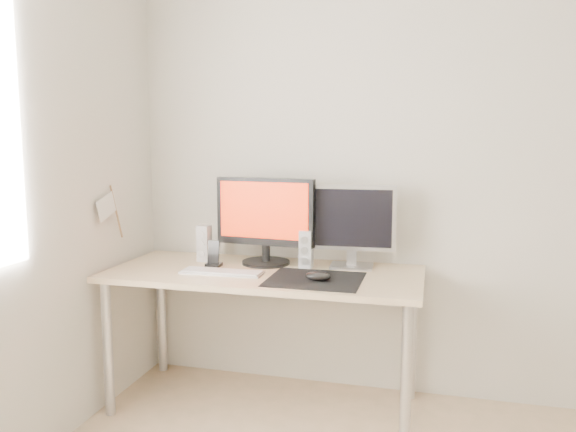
{
  "coord_description": "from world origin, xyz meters",
  "views": [
    {
      "loc": [
        -0.1,
        -1.31,
        1.4
      ],
      "look_at": [
        -0.82,
        1.44,
        1.01
      ],
      "focal_mm": 35.0,
      "sensor_mm": 36.0,
      "label": 1
    }
  ],
  "objects_px": {
    "speaker_left": "(204,243)",
    "keyboard": "(222,272)",
    "desk": "(264,286)",
    "mouse": "(318,276)",
    "main_monitor": "(265,218)",
    "speaker_right": "(306,249)",
    "second_monitor": "(352,222)",
    "phone_dock": "(214,258)"
  },
  "relations": [
    {
      "from": "speaker_left",
      "to": "keyboard",
      "type": "bearing_deg",
      "value": -51.51
    },
    {
      "from": "desk",
      "to": "keyboard",
      "type": "relative_size",
      "value": 3.81
    },
    {
      "from": "mouse",
      "to": "keyboard",
      "type": "height_order",
      "value": "mouse"
    },
    {
      "from": "desk",
      "to": "speaker_left",
      "type": "height_order",
      "value": "speaker_left"
    },
    {
      "from": "main_monitor",
      "to": "keyboard",
      "type": "height_order",
      "value": "main_monitor"
    },
    {
      "from": "speaker_left",
      "to": "speaker_right",
      "type": "xyz_separation_m",
      "value": [
        0.58,
        -0.03,
        0.0
      ]
    },
    {
      "from": "keyboard",
      "to": "second_monitor",
      "type": "bearing_deg",
      "value": 26.01
    },
    {
      "from": "keyboard",
      "to": "main_monitor",
      "type": "bearing_deg",
      "value": 60.28
    },
    {
      "from": "desk",
      "to": "second_monitor",
      "type": "bearing_deg",
      "value": 24.41
    },
    {
      "from": "mouse",
      "to": "keyboard",
      "type": "distance_m",
      "value": 0.5
    },
    {
      "from": "desk",
      "to": "keyboard",
      "type": "xyz_separation_m",
      "value": [
        -0.19,
        -0.11,
        0.09
      ]
    },
    {
      "from": "second_monitor",
      "to": "desk",
      "type": "bearing_deg",
      "value": -155.59
    },
    {
      "from": "speaker_left",
      "to": "speaker_right",
      "type": "bearing_deg",
      "value": -2.49
    },
    {
      "from": "phone_dock",
      "to": "desk",
      "type": "bearing_deg",
      "value": -6.98
    },
    {
      "from": "speaker_left",
      "to": "second_monitor",
      "type": "bearing_deg",
      "value": 3.11
    },
    {
      "from": "speaker_right",
      "to": "speaker_left",
      "type": "bearing_deg",
      "value": 177.51
    },
    {
      "from": "speaker_left",
      "to": "mouse",
      "type": "bearing_deg",
      "value": -22.27
    },
    {
      "from": "desk",
      "to": "second_monitor",
      "type": "distance_m",
      "value": 0.56
    },
    {
      "from": "speaker_left",
      "to": "keyboard",
      "type": "xyz_separation_m",
      "value": [
        0.2,
        -0.25,
        -0.09
      ]
    },
    {
      "from": "main_monitor",
      "to": "speaker_left",
      "type": "xyz_separation_m",
      "value": [
        -0.35,
        -0.01,
        -0.15
      ]
    },
    {
      "from": "second_monitor",
      "to": "speaker_left",
      "type": "bearing_deg",
      "value": -176.89
    },
    {
      "from": "speaker_right",
      "to": "second_monitor",
      "type": "bearing_deg",
      "value": 16.8
    },
    {
      "from": "speaker_right",
      "to": "keyboard",
      "type": "bearing_deg",
      "value": -149.02
    },
    {
      "from": "main_monitor",
      "to": "keyboard",
      "type": "xyz_separation_m",
      "value": [
        -0.15,
        -0.26,
        -0.25
      ]
    },
    {
      "from": "mouse",
      "to": "main_monitor",
      "type": "xyz_separation_m",
      "value": [
        -0.35,
        0.29,
        0.23
      ]
    },
    {
      "from": "mouse",
      "to": "second_monitor",
      "type": "height_order",
      "value": "second_monitor"
    },
    {
      "from": "main_monitor",
      "to": "desk",
      "type": "bearing_deg",
      "value": -75.33
    },
    {
      "from": "speaker_left",
      "to": "phone_dock",
      "type": "xyz_separation_m",
      "value": [
        0.1,
        -0.11,
        -0.06
      ]
    },
    {
      "from": "keyboard",
      "to": "speaker_right",
      "type": "bearing_deg",
      "value": 30.98
    },
    {
      "from": "main_monitor",
      "to": "speaker_left",
      "type": "relative_size",
      "value": 2.76
    },
    {
      "from": "main_monitor",
      "to": "phone_dock",
      "type": "relative_size",
      "value": 3.98
    },
    {
      "from": "desk",
      "to": "speaker_left",
      "type": "bearing_deg",
      "value": 159.37
    },
    {
      "from": "main_monitor",
      "to": "mouse",
      "type": "bearing_deg",
      "value": -40.02
    },
    {
      "from": "main_monitor",
      "to": "phone_dock",
      "type": "height_order",
      "value": "main_monitor"
    },
    {
      "from": "mouse",
      "to": "keyboard",
      "type": "bearing_deg",
      "value": 176.23
    },
    {
      "from": "speaker_right",
      "to": "phone_dock",
      "type": "bearing_deg",
      "value": -169.84
    },
    {
      "from": "second_monitor",
      "to": "speaker_right",
      "type": "relative_size",
      "value": 2.26
    },
    {
      "from": "second_monitor",
      "to": "speaker_left",
      "type": "relative_size",
      "value": 2.26
    },
    {
      "from": "desk",
      "to": "speaker_right",
      "type": "height_order",
      "value": "speaker_right"
    },
    {
      "from": "mouse",
      "to": "speaker_left",
      "type": "distance_m",
      "value": 0.76
    },
    {
      "from": "desk",
      "to": "main_monitor",
      "type": "height_order",
      "value": "main_monitor"
    },
    {
      "from": "mouse",
      "to": "phone_dock",
      "type": "bearing_deg",
      "value": 163.72
    }
  ]
}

